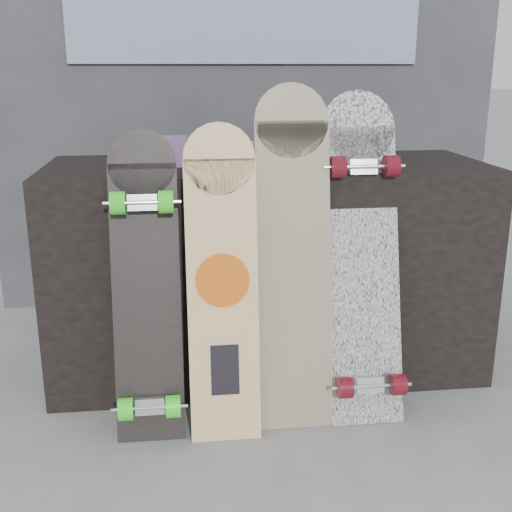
{
  "coord_description": "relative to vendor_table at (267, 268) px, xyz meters",
  "views": [
    {
      "loc": [
        -0.32,
        -1.82,
        1.14
      ],
      "look_at": [
        -0.08,
        0.2,
        0.54
      ],
      "focal_mm": 45.0,
      "sensor_mm": 36.0,
      "label": 1
    }
  ],
  "objects": [
    {
      "name": "merch_box_flat",
      "position": [
        0.01,
        0.14,
        0.43
      ],
      "size": [
        0.22,
        0.1,
        0.06
      ],
      "primitive_type": "cube",
      "color": "#D1B78C",
      "rests_on": "vendor_table"
    },
    {
      "name": "skateboard_dark",
      "position": [
        -0.44,
        -0.4,
        0.09
      ],
      "size": [
        0.21,
        0.3,
        0.96
      ],
      "rotation": [
        -0.23,
        0.0,
        0.0
      ],
      "color": "black",
      "rests_on": "ground"
    },
    {
      "name": "merch_box_purple",
      "position": [
        -0.38,
        -0.0,
        0.45
      ],
      "size": [
        0.18,
        0.12,
        0.1
      ],
      "primitive_type": "cube",
      "color": "#54356C",
      "rests_on": "vendor_table"
    },
    {
      "name": "ground",
      "position": [
        0.0,
        -0.5,
        -0.4
      ],
      "size": [
        60.0,
        60.0,
        0.0
      ],
      "primitive_type": "plane",
      "color": "slate",
      "rests_on": "ground"
    },
    {
      "name": "longboard_geisha",
      "position": [
        -0.2,
        -0.43,
        0.12
      ],
      "size": [
        0.22,
        0.19,
        0.98
      ],
      "rotation": [
        -0.18,
        0.0,
        0.0
      ],
      "color": "beige",
      "rests_on": "ground"
    },
    {
      "name": "longboard_cascadia",
      "position": [
        0.27,
        -0.34,
        0.15
      ],
      "size": [
        0.25,
        0.37,
        1.07
      ],
      "rotation": [
        -0.28,
        0.0,
        0.0
      ],
      "color": "white",
      "rests_on": "ground"
    },
    {
      "name": "booth",
      "position": [
        0.0,
        0.85,
        0.7
      ],
      "size": [
        2.4,
        0.22,
        2.2
      ],
      "color": "#34353A",
      "rests_on": "ground"
    },
    {
      "name": "longboard_celtic",
      "position": [
        0.04,
        -0.36,
        0.18
      ],
      "size": [
        0.24,
        0.24,
        1.1
      ],
      "rotation": [
        -0.21,
        0.0,
        0.0
      ],
      "color": "beige",
      "rests_on": "ground"
    },
    {
      "name": "merch_box_small",
      "position": [
        0.33,
        0.09,
        0.46
      ],
      "size": [
        0.14,
        0.14,
        0.12
      ],
      "primitive_type": "cube",
      "color": "#54356C",
      "rests_on": "vendor_table"
    },
    {
      "name": "vendor_table",
      "position": [
        0.0,
        0.0,
        0.0
      ],
      "size": [
        1.6,
        0.6,
        0.8
      ],
      "primitive_type": "cube",
      "color": "black",
      "rests_on": "ground"
    }
  ]
}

